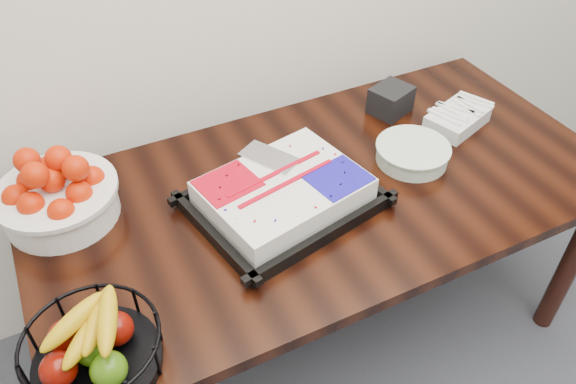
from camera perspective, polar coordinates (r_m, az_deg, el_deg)
name	(u,v)px	position (r m, az deg, el deg)	size (l,w,h in m)	color
table	(326,205)	(1.79, 3.85, -1.32)	(1.80, 0.90, 0.75)	black
cake_tray	(283,194)	(1.62, -0.48, -0.23)	(0.57, 0.48, 0.10)	black
tangerine_bowl	(56,191)	(1.69, -22.51, 0.07)	(0.34, 0.34, 0.22)	white
fruit_basket	(93,348)	(1.33, -19.19, -14.77)	(0.30, 0.30, 0.16)	black
plate_stack	(412,153)	(1.84, 12.52, 3.87)	(0.24, 0.24, 0.06)	white
fork_bag	(457,118)	(2.04, 16.81, 7.18)	(0.25, 0.20, 0.06)	silver
napkin_box	(391,100)	(2.05, 10.39, 9.19)	(0.13, 0.11, 0.10)	black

